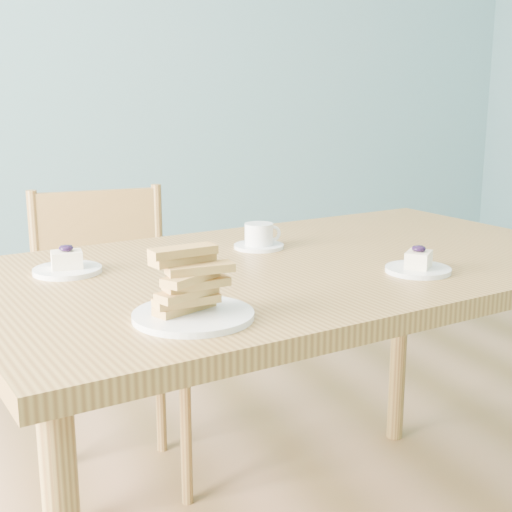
{
  "coord_description": "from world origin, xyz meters",
  "views": [
    {
      "loc": [
        -0.78,
        -1.31,
        1.21
      ],
      "look_at": [
        -0.13,
        0.21,
        0.82
      ],
      "focal_mm": 50.0,
      "sensor_mm": 36.0,
      "label": 1
    }
  ],
  "objects_px": {
    "dining_chair": "(109,340)",
    "coffee_cup": "(259,238)",
    "cheesecake_plate_near": "(418,265)",
    "cheesecake_plate_far": "(67,266)",
    "dining_table": "(297,294)",
    "biscotti_plate": "(193,294)"
  },
  "relations": [
    {
      "from": "cheesecake_plate_near",
      "to": "cheesecake_plate_far",
      "type": "distance_m",
      "value": 0.78
    },
    {
      "from": "dining_chair",
      "to": "cheesecake_plate_far",
      "type": "relative_size",
      "value": 6.03
    },
    {
      "from": "coffee_cup",
      "to": "biscotti_plate",
      "type": "height_order",
      "value": "biscotti_plate"
    },
    {
      "from": "cheesecake_plate_near",
      "to": "cheesecake_plate_far",
      "type": "height_order",
      "value": "cheesecake_plate_far"
    },
    {
      "from": "cheesecake_plate_far",
      "to": "dining_chair",
      "type": "bearing_deg",
      "value": 69.83
    },
    {
      "from": "dining_table",
      "to": "biscotti_plate",
      "type": "xyz_separation_m",
      "value": [
        -0.36,
        -0.31,
        0.13
      ]
    },
    {
      "from": "dining_table",
      "to": "cheesecake_plate_near",
      "type": "xyz_separation_m",
      "value": [
        0.2,
        -0.2,
        0.1
      ]
    },
    {
      "from": "dining_chair",
      "to": "coffee_cup",
      "type": "xyz_separation_m",
      "value": [
        0.32,
        -0.41,
        0.37
      ]
    },
    {
      "from": "dining_table",
      "to": "cheesecake_plate_near",
      "type": "distance_m",
      "value": 0.3
    },
    {
      "from": "dining_table",
      "to": "coffee_cup",
      "type": "bearing_deg",
      "value": 90.17
    },
    {
      "from": "biscotti_plate",
      "to": "dining_table",
      "type": "bearing_deg",
      "value": 40.9
    },
    {
      "from": "dining_chair",
      "to": "biscotti_plate",
      "type": "distance_m",
      "value": 0.97
    },
    {
      "from": "cheesecake_plate_far",
      "to": "coffee_cup",
      "type": "relative_size",
      "value": 1.18
    },
    {
      "from": "dining_chair",
      "to": "cheesecake_plate_near",
      "type": "height_order",
      "value": "dining_chair"
    },
    {
      "from": "dining_table",
      "to": "biscotti_plate",
      "type": "relative_size",
      "value": 7.43
    },
    {
      "from": "coffee_cup",
      "to": "dining_table",
      "type": "bearing_deg",
      "value": -69.28
    },
    {
      "from": "dining_chair",
      "to": "cheesecake_plate_near",
      "type": "distance_m",
      "value": 1.02
    },
    {
      "from": "dining_chair",
      "to": "biscotti_plate",
      "type": "height_order",
      "value": "biscotti_plate"
    },
    {
      "from": "cheesecake_plate_far",
      "to": "biscotti_plate",
      "type": "height_order",
      "value": "biscotti_plate"
    },
    {
      "from": "dining_table",
      "to": "biscotti_plate",
      "type": "distance_m",
      "value": 0.49
    },
    {
      "from": "cheesecake_plate_near",
      "to": "coffee_cup",
      "type": "relative_size",
      "value": 1.14
    },
    {
      "from": "biscotti_plate",
      "to": "coffee_cup",
      "type": "bearing_deg",
      "value": 55.09
    }
  ]
}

